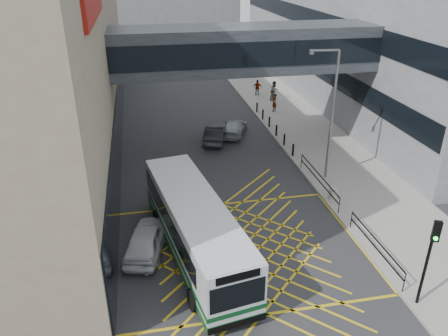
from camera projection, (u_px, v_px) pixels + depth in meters
ground at (239, 249)px, 21.74m from camera, size 120.00×120.00×0.00m
skybridge at (245, 49)px, 29.58m from camera, size 20.00×4.10×3.00m
pavement at (304, 130)px, 36.51m from camera, size 6.00×54.00×0.16m
box_junction at (239, 249)px, 21.74m from camera, size 12.00×9.00×0.01m
bus at (195, 226)px, 20.76m from camera, size 4.20×10.94×2.99m
car_white at (147, 239)px, 21.30m from camera, size 2.91×4.86×1.45m
car_dark at (216, 133)px, 34.16m from camera, size 2.96×4.70×1.37m
car_silver at (234, 127)px, 35.49m from camera, size 3.17×4.45×1.27m
traffic_light at (430, 251)px, 16.92m from camera, size 0.34×0.49×4.12m
street_lamp at (330, 108)px, 26.46m from camera, size 1.87×0.39×8.22m
litter_bin at (333, 194)px, 25.64m from camera, size 0.46×0.46×0.80m
kerb_railings at (341, 204)px, 24.00m from camera, size 0.05×12.54×1.00m
bollards at (273, 126)px, 35.80m from camera, size 0.14×10.14×0.90m
pedestrian_a at (274, 103)px, 40.31m from camera, size 0.79×0.78×1.64m
pedestrian_b at (274, 91)px, 43.36m from camera, size 1.07×1.01×1.91m
pedestrian_c at (257, 88)px, 45.00m from camera, size 1.03×0.72×1.59m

